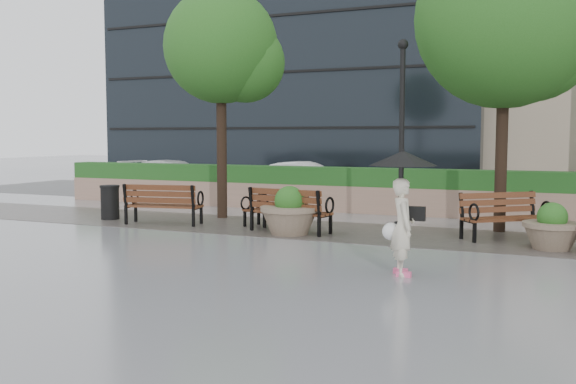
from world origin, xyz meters
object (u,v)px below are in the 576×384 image
at_px(bench_0, 164,213).
at_px(car_left, 175,177).
at_px(trash_bin, 110,203).
at_px(bench_3, 504,226).
at_px(bench_1, 275,218).
at_px(planter_right, 552,231).
at_px(car_right, 305,180).
at_px(planter_left, 290,216).
at_px(pedestrian, 403,200).
at_px(lamppost, 401,149).
at_px(bench_2, 290,219).

xyz_separation_m(bench_0, car_left, (-4.92, 7.90, 0.35)).
bearing_deg(trash_bin, bench_3, 4.25).
height_order(bench_1, car_left, car_left).
bearing_deg(planter_right, car_right, 136.94).
bearing_deg(planter_left, bench_3, 15.21).
height_order(bench_1, pedestrian, pedestrian).
xyz_separation_m(planter_left, lamppost, (2.38, 1.05, 1.56)).
relative_size(bench_3, planter_right, 1.70).
distance_m(bench_1, planter_right, 6.39).
relative_size(bench_0, planter_right, 1.80).
bearing_deg(lamppost, trash_bin, -176.15).
bearing_deg(bench_3, lamppost, 146.49).
height_order(bench_2, pedestrian, pedestrian).
xyz_separation_m(bench_3, planter_right, (1.01, -0.98, 0.07)).
distance_m(trash_bin, pedestrian, 9.88).
relative_size(bench_3, pedestrian, 0.96).
distance_m(planter_left, lamppost, 3.03).
distance_m(bench_0, trash_bin, 1.97).
bearing_deg(pedestrian, car_left, 21.64).
bearing_deg(planter_right, bench_1, 176.61).
relative_size(trash_bin, lamppost, 0.20).
height_order(trash_bin, lamppost, lamppost).
distance_m(bench_0, planter_left, 3.71).
bearing_deg(bench_2, pedestrian, 143.41).
xyz_separation_m(bench_3, lamppost, (-2.30, -0.23, 1.70)).
height_order(bench_2, car_left, car_left).
xyz_separation_m(bench_1, trash_bin, (-4.95, -0.16, 0.17)).
relative_size(bench_2, planter_right, 1.79).
relative_size(bench_3, lamppost, 0.44).
bearing_deg(pedestrian, bench_1, 21.60).
xyz_separation_m(bench_2, bench_3, (4.79, 0.97, -0.01)).
height_order(bench_1, planter_right, planter_right).
relative_size(planter_left, pedestrian, 0.66).
distance_m(bench_0, pedestrian, 8.03).
xyz_separation_m(bench_0, trash_bin, (-1.94, 0.25, 0.14)).
height_order(planter_right, lamppost, lamppost).
distance_m(planter_left, trash_bin, 5.67).
bearing_deg(lamppost, bench_2, -163.46).
distance_m(lamppost, pedestrian, 4.50).
bearing_deg(bench_0, car_left, -68.39).
height_order(bench_1, lamppost, lamppost).
xyz_separation_m(bench_1, planter_left, (0.69, -0.67, 0.17)).
distance_m(bench_3, pedestrian, 4.78).
bearing_deg(lamppost, planter_left, -156.30).
distance_m(planter_left, pedestrian, 4.82).
relative_size(bench_3, car_left, 0.43).
bearing_deg(planter_right, planter_left, -177.08).
distance_m(bench_0, bench_1, 3.04).
distance_m(planter_right, pedestrian, 4.28).
bearing_deg(bench_3, bench_0, 147.81).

